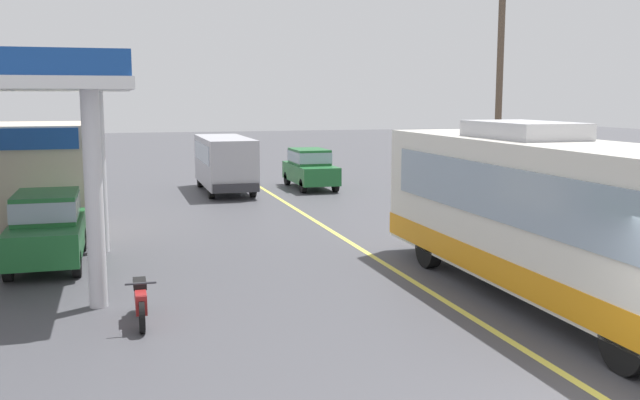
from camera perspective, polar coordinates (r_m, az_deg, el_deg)
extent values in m
plane|color=#424247|center=(28.40, -2.65, -0.29)|extent=(120.00, 120.00, 0.00)
cube|color=#D8CC4C|center=(23.63, 0.16, -2.01)|extent=(0.16, 50.00, 0.01)
cube|color=silver|center=(15.42, 17.65, -0.87)|extent=(2.50, 11.00, 2.90)
cube|color=orange|center=(15.62, 17.48, -4.86)|extent=(2.54, 11.04, 0.56)
cube|color=#8C9EAD|center=(14.69, 13.60, 0.63)|extent=(0.06, 9.35, 1.10)
cube|color=#8C9EAD|center=(16.09, 21.50, 0.93)|extent=(0.06, 9.35, 1.10)
cube|color=#B2B2B7|center=(16.09, 15.94, 5.41)|extent=(1.60, 2.80, 0.36)
cylinder|color=black|center=(12.04, 23.33, -10.41)|extent=(0.30, 1.00, 1.00)
cylinder|color=black|center=(17.97, 8.69, -3.77)|extent=(0.30, 1.00, 1.00)
cylinder|color=black|center=(18.98, 14.75, -3.31)|extent=(0.30, 1.00, 1.00)
cylinder|color=silver|center=(14.82, -17.63, 0.44)|extent=(0.36, 0.36, 4.60)
cylinder|color=silver|center=(20.19, -17.24, 2.44)|extent=(0.36, 0.36, 4.60)
cube|color=#1E602D|center=(19.25, -20.96, -2.76)|extent=(1.70, 4.20, 0.80)
cube|color=#1E602D|center=(19.32, -21.02, -0.47)|extent=(1.50, 2.31, 0.70)
cube|color=#8C9EAD|center=(19.32, -21.02, -0.47)|extent=(1.53, 2.35, 0.49)
cylinder|color=black|center=(17.95, -23.68, -4.99)|extent=(0.20, 0.64, 0.64)
cylinder|color=black|center=(17.80, -18.88, -4.84)|extent=(0.20, 0.64, 0.64)
cylinder|color=black|center=(20.86, -22.61, -3.15)|extent=(0.20, 0.64, 0.64)
cylinder|color=black|center=(20.74, -18.49, -3.01)|extent=(0.20, 0.64, 0.64)
cube|color=#A5A5AD|center=(32.03, -7.64, 3.12)|extent=(2.00, 6.00, 2.10)
cube|color=#8C9EAD|center=(31.99, -7.65, 3.83)|extent=(2.04, 5.10, 0.80)
cube|color=#2D2D33|center=(29.12, -6.73, 0.95)|extent=(1.90, 0.16, 0.36)
cylinder|color=black|center=(30.05, -8.70, 0.82)|extent=(0.22, 0.76, 0.76)
cylinder|color=black|center=(30.32, -5.40, 0.95)|extent=(0.22, 0.76, 0.76)
cylinder|color=black|center=(33.99, -9.57, 1.66)|extent=(0.22, 0.76, 0.76)
cylinder|color=black|center=(34.23, -6.64, 1.76)|extent=(0.22, 0.76, 0.76)
cylinder|color=black|center=(13.37, -14.05, -9.03)|extent=(0.10, 0.60, 0.60)
cylinder|color=black|center=(14.52, -14.22, -7.65)|extent=(0.10, 0.60, 0.60)
cube|color=maroon|center=(13.89, -14.17, -7.52)|extent=(0.20, 1.30, 0.36)
cube|color=black|center=(13.98, -14.22, -6.48)|extent=(0.24, 0.60, 0.12)
cylinder|color=#2D2D33|center=(13.26, -14.15, -6.48)|extent=(0.55, 0.04, 0.04)
cylinder|color=#33333F|center=(18.96, -20.31, -3.85)|extent=(0.14, 0.14, 0.82)
cylinder|color=#33333F|center=(18.95, -19.77, -3.83)|extent=(0.14, 0.14, 0.82)
cube|color=#3359B2|center=(18.83, -20.15, -1.72)|extent=(0.36, 0.22, 0.60)
sphere|color=tan|center=(18.76, -20.21, -0.43)|extent=(0.22, 0.22, 0.22)
cylinder|color=#3359B2|center=(18.85, -20.84, -1.90)|extent=(0.09, 0.09, 0.58)
cylinder|color=#3359B2|center=(18.82, -19.44, -1.85)|extent=(0.09, 0.09, 0.58)
cube|color=#1E602D|center=(33.03, -0.77, 2.18)|extent=(1.70, 4.20, 0.80)
cube|color=#1E602D|center=(33.16, -0.87, 3.50)|extent=(1.50, 2.31, 0.70)
cube|color=#8C9EAD|center=(33.16, -0.87, 3.50)|extent=(1.53, 2.35, 0.49)
cylinder|color=black|center=(31.45, -1.37, 1.13)|extent=(0.20, 0.64, 0.64)
cylinder|color=black|center=(31.86, 1.24, 1.23)|extent=(0.20, 0.64, 0.64)
cylinder|color=black|center=(34.34, -2.64, 1.73)|extent=(0.20, 0.64, 0.64)
cylinder|color=black|center=(34.71, -0.23, 1.81)|extent=(0.20, 0.64, 0.64)
cylinder|color=brown|center=(26.49, 14.12, 8.25)|extent=(0.24, 0.24, 8.66)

